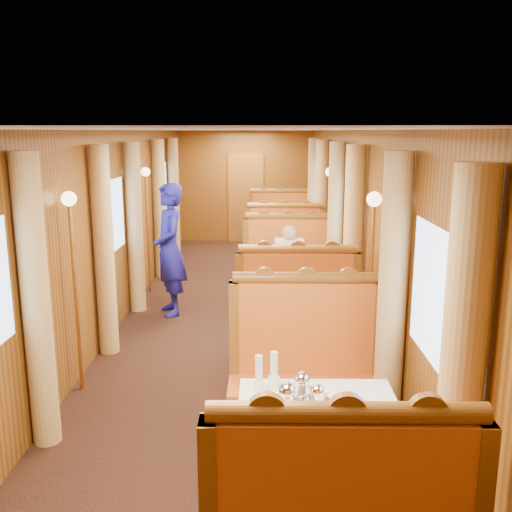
{
  "coord_description": "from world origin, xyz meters",
  "views": [
    {
      "loc": [
        0.38,
        -6.95,
        2.49
      ],
      "look_at": [
        0.3,
        -0.41,
        1.05
      ],
      "focal_mm": 40.0,
      "sensor_mm": 36.0,
      "label": 1
    }
  ],
  "objects_px": {
    "banquette_far_fwd": "(284,255)",
    "rose_vase_far": "(281,217)",
    "steward": "(170,250)",
    "passenger": "(289,260)",
    "banquette_mid_fwd": "(296,324)",
    "fruit_plate": "(372,410)",
    "table_mid": "(291,301)",
    "table_far": "(282,246)",
    "table_near": "(317,454)",
    "banquette_far_aft": "(281,234)",
    "tea_tray": "(308,406)",
    "banquette_mid_aft": "(288,277)",
    "rose_vase_mid": "(293,259)",
    "teapot_right": "(317,399)",
    "teapot_back": "(302,388)",
    "banquette_near_aft": "(306,382)",
    "teapot_left": "(287,401)"
  },
  "relations": [
    {
      "from": "banquette_mid_aft",
      "to": "teapot_back",
      "type": "relative_size",
      "value": 7.74
    },
    {
      "from": "table_far",
      "to": "teapot_left",
      "type": "relative_size",
      "value": 5.82
    },
    {
      "from": "rose_vase_far",
      "to": "rose_vase_mid",
      "type": "bearing_deg",
      "value": -89.44
    },
    {
      "from": "banquette_near_aft",
      "to": "banquette_mid_aft",
      "type": "xyz_separation_m",
      "value": [
        0.0,
        3.5,
        0.0
      ]
    },
    {
      "from": "table_mid",
      "to": "tea_tray",
      "type": "bearing_deg",
      "value": -91.16
    },
    {
      "from": "banquette_near_aft",
      "to": "fruit_plate",
      "type": "relative_size",
      "value": 6.69
    },
    {
      "from": "banquette_near_aft",
      "to": "tea_tray",
      "type": "bearing_deg",
      "value": -93.82
    },
    {
      "from": "banquette_mid_fwd",
      "to": "fruit_plate",
      "type": "bearing_deg",
      "value": -82.94
    },
    {
      "from": "banquette_near_aft",
      "to": "banquette_far_fwd",
      "type": "bearing_deg",
      "value": 90.0
    },
    {
      "from": "banquette_mid_aft",
      "to": "fruit_plate",
      "type": "xyz_separation_m",
      "value": [
        0.33,
        -4.66,
        0.35
      ]
    },
    {
      "from": "steward",
      "to": "passenger",
      "type": "bearing_deg",
      "value": 74.36
    },
    {
      "from": "banquette_mid_fwd",
      "to": "banquette_far_fwd",
      "type": "height_order",
      "value": "same"
    },
    {
      "from": "banquette_mid_aft",
      "to": "rose_vase_far",
      "type": "height_order",
      "value": "banquette_mid_aft"
    },
    {
      "from": "table_far",
      "to": "steward",
      "type": "xyz_separation_m",
      "value": [
        -1.64,
        -2.86,
        0.53
      ]
    },
    {
      "from": "rose_vase_mid",
      "to": "rose_vase_far",
      "type": "xyz_separation_m",
      "value": [
        -0.03,
        3.52,
        0.0
      ]
    },
    {
      "from": "banquette_mid_fwd",
      "to": "table_far",
      "type": "bearing_deg",
      "value": 90.0
    },
    {
      "from": "banquette_far_aft",
      "to": "rose_vase_far",
      "type": "bearing_deg",
      "value": -91.29
    },
    {
      "from": "rose_vase_far",
      "to": "banquette_mid_fwd",
      "type": "bearing_deg",
      "value": -89.71
    },
    {
      "from": "banquette_far_aft",
      "to": "steward",
      "type": "height_order",
      "value": "steward"
    },
    {
      "from": "table_mid",
      "to": "table_far",
      "type": "distance_m",
      "value": 3.5
    },
    {
      "from": "banquette_far_fwd",
      "to": "banquette_far_aft",
      "type": "height_order",
      "value": "same"
    },
    {
      "from": "table_far",
      "to": "fruit_plate",
      "type": "xyz_separation_m",
      "value": [
        0.33,
        -7.14,
        0.39
      ]
    },
    {
      "from": "table_mid",
      "to": "fruit_plate",
      "type": "distance_m",
      "value": 3.68
    },
    {
      "from": "table_far",
      "to": "tea_tray",
      "type": "height_order",
      "value": "tea_tray"
    },
    {
      "from": "banquette_far_fwd",
      "to": "banquette_mid_aft",
      "type": "bearing_deg",
      "value": -90.0
    },
    {
      "from": "banquette_mid_fwd",
      "to": "fruit_plate",
      "type": "height_order",
      "value": "banquette_mid_fwd"
    },
    {
      "from": "table_mid",
      "to": "banquette_mid_fwd",
      "type": "relative_size",
      "value": 0.78
    },
    {
      "from": "banquette_mid_aft",
      "to": "banquette_far_aft",
      "type": "xyz_separation_m",
      "value": [
        0.0,
        3.5,
        0.0
      ]
    },
    {
      "from": "table_mid",
      "to": "banquette_mid_fwd",
      "type": "distance_m",
      "value": 1.02
    },
    {
      "from": "banquette_mid_fwd",
      "to": "table_far",
      "type": "relative_size",
      "value": 1.28
    },
    {
      "from": "banquette_far_fwd",
      "to": "fruit_plate",
      "type": "bearing_deg",
      "value": -86.96
    },
    {
      "from": "banquette_mid_fwd",
      "to": "table_near",
      "type": "bearing_deg",
      "value": -90.0
    },
    {
      "from": "table_far",
      "to": "rose_vase_far",
      "type": "bearing_deg",
      "value": 146.27
    },
    {
      "from": "table_near",
      "to": "rose_vase_mid",
      "type": "relative_size",
      "value": 2.92
    },
    {
      "from": "banquette_mid_fwd",
      "to": "passenger",
      "type": "relative_size",
      "value": 1.76
    },
    {
      "from": "banquette_mid_fwd",
      "to": "rose_vase_far",
      "type": "distance_m",
      "value": 4.56
    },
    {
      "from": "table_far",
      "to": "banquette_mid_fwd",
      "type": "bearing_deg",
      "value": -90.0
    },
    {
      "from": "table_mid",
      "to": "teapot_right",
      "type": "distance_m",
      "value": 3.61
    },
    {
      "from": "banquette_far_fwd",
      "to": "rose_vase_far",
      "type": "height_order",
      "value": "banquette_far_fwd"
    },
    {
      "from": "teapot_left",
      "to": "fruit_plate",
      "type": "distance_m",
      "value": 0.54
    },
    {
      "from": "teapot_left",
      "to": "rose_vase_mid",
      "type": "distance_m",
      "value": 3.63
    },
    {
      "from": "banquette_mid_fwd",
      "to": "fruit_plate",
      "type": "xyz_separation_m",
      "value": [
        0.33,
        -2.63,
        0.35
      ]
    },
    {
      "from": "table_near",
      "to": "banquette_far_aft",
      "type": "distance_m",
      "value": 8.01
    },
    {
      "from": "banquette_far_aft",
      "to": "rose_vase_mid",
      "type": "xyz_separation_m",
      "value": [
        0.01,
        -4.52,
        0.5
      ]
    },
    {
      "from": "banquette_mid_aft",
      "to": "table_mid",
      "type": "bearing_deg",
      "value": -90.0
    },
    {
      "from": "banquette_far_aft",
      "to": "tea_tray",
      "type": "bearing_deg",
      "value": -90.51
    },
    {
      "from": "table_mid",
      "to": "steward",
      "type": "distance_m",
      "value": 1.83
    },
    {
      "from": "banquette_mid_aft",
      "to": "teapot_back",
      "type": "xyz_separation_m",
      "value": [
        -0.11,
        -4.46,
        0.4
      ]
    },
    {
      "from": "teapot_right",
      "to": "teapot_back",
      "type": "bearing_deg",
      "value": 100.16
    },
    {
      "from": "table_near",
      "to": "table_mid",
      "type": "height_order",
      "value": "same"
    }
  ]
}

